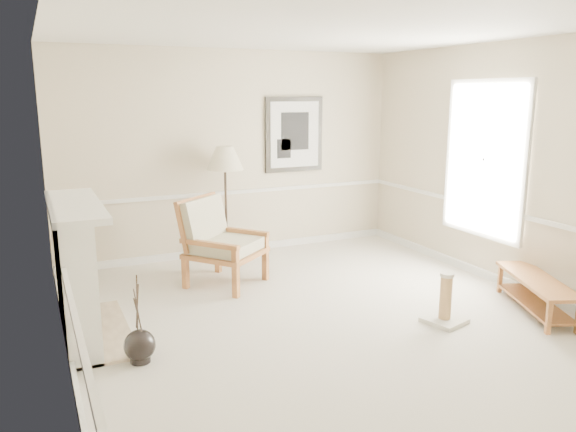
{
  "coord_description": "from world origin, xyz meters",
  "views": [
    {
      "loc": [
        -2.66,
        -4.83,
        2.3
      ],
      "look_at": [
        -0.09,
        0.7,
        0.96
      ],
      "focal_mm": 35.0,
      "sensor_mm": 36.0,
      "label": 1
    }
  ],
  "objects_px": {
    "floor_vase": "(140,346)",
    "floor_lamp": "(225,161)",
    "armchair": "(217,238)",
    "bench": "(536,289)",
    "scratching_post": "(445,307)"
  },
  "relations": [
    {
      "from": "floor_lamp",
      "to": "bench",
      "type": "height_order",
      "value": "floor_lamp"
    },
    {
      "from": "armchair",
      "to": "bench",
      "type": "xyz_separation_m",
      "value": [
        2.8,
        -2.33,
        -0.33
      ]
    },
    {
      "from": "armchair",
      "to": "scratching_post",
      "type": "xyz_separation_m",
      "value": [
        1.71,
        -2.17,
        -0.41
      ]
    },
    {
      "from": "armchair",
      "to": "floor_lamp",
      "type": "relative_size",
      "value": 0.73
    },
    {
      "from": "armchair",
      "to": "floor_lamp",
      "type": "distance_m",
      "value": 1.26
    },
    {
      "from": "armchair",
      "to": "bench",
      "type": "distance_m",
      "value": 3.66
    },
    {
      "from": "bench",
      "to": "scratching_post",
      "type": "distance_m",
      "value": 1.1
    },
    {
      "from": "floor_vase",
      "to": "floor_lamp",
      "type": "bearing_deg",
      "value": 57.05
    },
    {
      "from": "floor_vase",
      "to": "floor_lamp",
      "type": "distance_m",
      "value": 3.34
    },
    {
      "from": "floor_vase",
      "to": "floor_lamp",
      "type": "relative_size",
      "value": 0.5
    },
    {
      "from": "floor_vase",
      "to": "bench",
      "type": "xyz_separation_m",
      "value": [
        4.08,
        -0.6,
        0.1
      ]
    },
    {
      "from": "armchair",
      "to": "floor_lamp",
      "type": "xyz_separation_m",
      "value": [
        0.41,
        0.86,
        0.82
      ]
    },
    {
      "from": "floor_vase",
      "to": "bench",
      "type": "bearing_deg",
      "value": -8.32
    },
    {
      "from": "floor_lamp",
      "to": "armchair",
      "type": "bearing_deg",
      "value": -115.42
    },
    {
      "from": "floor_lamp",
      "to": "bench",
      "type": "xyz_separation_m",
      "value": [
        2.39,
        -3.19,
        -1.15
      ]
    }
  ]
}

